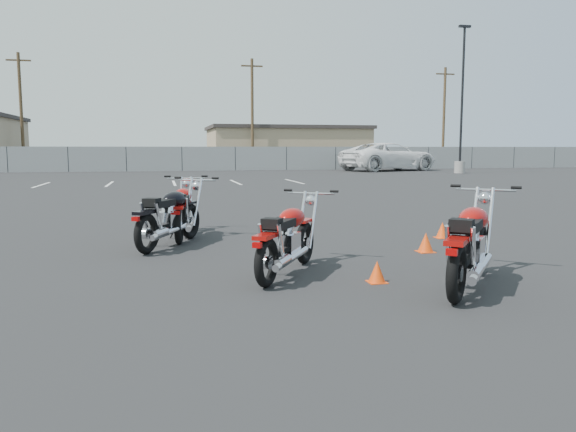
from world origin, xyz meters
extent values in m
plane|color=black|center=(0.00, 0.00, 0.00)|extent=(120.00, 120.00, 0.00)
torus|color=black|center=(-1.20, 3.78, 0.33)|extent=(0.20, 0.66, 0.65)
cylinder|color=silver|center=(-1.20, 3.78, 0.33)|extent=(0.13, 0.19, 0.17)
torus|color=black|center=(-1.40, 2.22, 0.33)|extent=(0.20, 0.66, 0.65)
cylinder|color=silver|center=(-1.40, 2.22, 0.33)|extent=(0.13, 0.19, 0.17)
cube|color=black|center=(-1.30, 3.00, 0.37)|extent=(0.25, 1.14, 0.07)
cube|color=silver|center=(-1.31, 2.94, 0.43)|extent=(0.35, 0.45, 0.33)
cylinder|color=silver|center=(-1.31, 2.94, 0.63)|extent=(0.25, 0.30, 0.29)
ellipsoid|color=#9C0C09|center=(-1.27, 3.19, 0.78)|extent=(0.41, 0.66, 0.28)
cube|color=black|center=(-1.34, 2.68, 0.76)|extent=(0.35, 0.63, 0.11)
cube|color=black|center=(-1.37, 2.41, 0.80)|extent=(0.26, 0.22, 0.13)
cube|color=#9C0C09|center=(-1.40, 2.20, 0.67)|extent=(0.25, 0.48, 0.05)
cube|color=#9C0C09|center=(-1.20, 3.78, 0.67)|extent=(0.19, 0.38, 0.04)
cylinder|color=silver|center=(-1.25, 2.36, 0.60)|extent=(0.08, 0.20, 0.43)
cylinder|color=silver|center=(-1.50, 2.40, 0.60)|extent=(0.08, 0.20, 0.43)
cylinder|color=silver|center=(-1.17, 2.65, 0.30)|extent=(0.24, 1.20, 0.14)
cylinder|color=silver|center=(-1.21, 2.31, 0.33)|extent=(0.18, 0.40, 0.14)
cylinder|color=silver|center=(-1.09, 3.90, 0.67)|extent=(0.10, 0.44, 0.85)
cylinder|color=silver|center=(-1.28, 3.92, 0.67)|extent=(0.10, 0.44, 0.85)
sphere|color=silver|center=(-1.16, 4.08, 0.95)|extent=(0.19, 0.19, 0.17)
cylinder|color=silver|center=(-1.16, 4.10, 1.06)|extent=(0.76, 0.13, 0.03)
cylinder|color=black|center=(-0.79, 4.03, 1.11)|extent=(0.13, 0.05, 0.04)
cylinder|color=black|center=(-1.54, 4.13, 1.11)|extent=(0.13, 0.05, 0.04)
cylinder|color=black|center=(-1.46, 2.91, 0.16)|extent=(0.17, 0.05, 0.33)
cube|color=#990505|center=(-1.43, 1.92, 0.60)|extent=(0.12, 0.08, 0.07)
torus|color=black|center=(-1.17, 2.80, 0.33)|extent=(0.42, 0.64, 0.66)
cylinder|color=silver|center=(-1.17, 2.80, 0.33)|extent=(0.18, 0.21, 0.18)
torus|color=black|center=(-1.93, 1.39, 0.33)|extent=(0.42, 0.64, 0.66)
cylinder|color=silver|center=(-1.93, 1.39, 0.33)|extent=(0.18, 0.21, 0.18)
cube|color=black|center=(-1.55, 2.10, 0.37)|extent=(0.65, 1.07, 0.07)
cube|color=silver|center=(-1.58, 2.05, 0.44)|extent=(0.47, 0.52, 0.33)
cylinder|color=silver|center=(-1.58, 2.05, 0.64)|extent=(0.33, 0.35, 0.29)
ellipsoid|color=black|center=(-1.46, 2.27, 0.79)|extent=(0.60, 0.72, 0.28)
cube|color=black|center=(-1.71, 1.81, 0.77)|extent=(0.54, 0.67, 0.11)
cube|color=black|center=(-1.84, 1.56, 0.81)|extent=(0.31, 0.29, 0.13)
cube|color=black|center=(-1.94, 1.38, 0.68)|extent=(0.40, 0.50, 0.06)
cube|color=black|center=(-1.17, 2.80, 0.68)|extent=(0.31, 0.40, 0.04)
cylinder|color=silver|center=(-1.74, 1.48, 0.61)|extent=(0.15, 0.20, 0.43)
cylinder|color=silver|center=(-1.97, 1.60, 0.61)|extent=(0.15, 0.20, 0.43)
cylinder|color=silver|center=(-1.55, 1.72, 0.31)|extent=(0.67, 1.11, 0.14)
cylinder|color=silver|center=(-1.72, 1.41, 0.33)|extent=(0.30, 0.41, 0.15)
cylinder|color=silver|center=(-1.02, 2.86, 0.68)|extent=(0.25, 0.41, 0.87)
cylinder|color=silver|center=(-1.19, 2.96, 0.68)|extent=(0.25, 0.41, 0.87)
sphere|color=silver|center=(-1.02, 3.07, 0.97)|extent=(0.24, 0.24, 0.18)
cylinder|color=silver|center=(-1.01, 3.09, 1.08)|extent=(0.69, 0.40, 0.03)
cylinder|color=black|center=(-0.68, 2.88, 1.12)|extent=(0.13, 0.10, 0.04)
cylinder|color=black|center=(-1.36, 3.25, 1.12)|extent=(0.13, 0.10, 0.04)
cylinder|color=black|center=(-1.74, 2.07, 0.17)|extent=(0.16, 0.11, 0.33)
cube|color=#990505|center=(-2.08, 1.12, 0.61)|extent=(0.13, 0.11, 0.07)
torus|color=black|center=(0.34, 0.11, 0.31)|extent=(0.43, 0.58, 0.62)
cylinder|color=silver|center=(0.34, 0.11, 0.31)|extent=(0.18, 0.19, 0.17)
torus|color=black|center=(-0.47, -1.15, 0.31)|extent=(0.43, 0.58, 0.62)
cylinder|color=silver|center=(-0.47, -1.15, 0.31)|extent=(0.18, 0.19, 0.17)
cube|color=black|center=(-0.07, -0.52, 0.35)|extent=(0.67, 0.97, 0.06)
cube|color=silver|center=(-0.09, -0.57, 0.41)|extent=(0.45, 0.49, 0.31)
cylinder|color=silver|center=(-0.09, -0.57, 0.60)|extent=(0.31, 0.33, 0.27)
ellipsoid|color=#9C0C09|center=(0.03, -0.37, 0.74)|extent=(0.59, 0.67, 0.26)
cube|color=black|center=(-0.23, -0.78, 0.72)|extent=(0.53, 0.62, 0.10)
cube|color=black|center=(-0.37, -1.00, 0.76)|extent=(0.29, 0.28, 0.12)
cube|color=#9C0C09|center=(-0.48, -1.17, 0.63)|extent=(0.39, 0.47, 0.05)
cube|color=#9C0C09|center=(0.34, 0.11, 0.63)|extent=(0.30, 0.37, 0.04)
cylinder|color=silver|center=(-0.28, -1.09, 0.57)|extent=(0.15, 0.19, 0.41)
cylinder|color=silver|center=(-0.49, -0.96, 0.57)|extent=(0.15, 0.19, 0.41)
cylinder|color=silver|center=(-0.10, -0.87, 0.29)|extent=(0.69, 1.01, 0.13)
cylinder|color=silver|center=(-0.27, -1.15, 0.31)|extent=(0.30, 0.37, 0.14)
cylinder|color=silver|center=(0.48, 0.16, 0.64)|extent=(0.26, 0.37, 0.81)
cylinder|color=silver|center=(0.32, 0.26, 0.64)|extent=(0.26, 0.37, 0.81)
sphere|color=silver|center=(0.49, 0.35, 0.91)|extent=(0.23, 0.23, 0.17)
cylinder|color=silver|center=(0.50, 0.37, 1.01)|extent=(0.63, 0.42, 0.03)
cylinder|color=black|center=(0.80, 0.16, 1.05)|extent=(0.12, 0.10, 0.04)
cylinder|color=black|center=(0.19, 0.55, 1.05)|extent=(0.12, 0.10, 0.04)
cylinder|color=black|center=(-0.24, -0.53, 0.15)|extent=(0.15, 0.11, 0.31)
cube|color=#990505|center=(-0.63, -1.40, 0.57)|extent=(0.12, 0.11, 0.06)
torus|color=black|center=(2.45, -1.07, 0.34)|extent=(0.53, 0.60, 0.68)
cylinder|color=silver|center=(2.45, -1.07, 0.34)|extent=(0.20, 0.21, 0.18)
torus|color=black|center=(1.40, -2.33, 0.34)|extent=(0.53, 0.60, 0.68)
cylinder|color=silver|center=(1.40, -2.33, 0.34)|extent=(0.20, 0.21, 0.18)
cube|color=black|center=(1.93, -1.70, 0.39)|extent=(0.85, 0.99, 0.07)
cube|color=silver|center=(1.89, -1.74, 0.45)|extent=(0.52, 0.53, 0.34)
cylinder|color=silver|center=(1.89, -1.74, 0.66)|extent=(0.36, 0.36, 0.30)
ellipsoid|color=#9C0C09|center=(2.06, -1.54, 0.82)|extent=(0.69, 0.73, 0.29)
cube|color=black|center=(1.71, -1.96, 0.79)|extent=(0.63, 0.67, 0.11)
cube|color=black|center=(1.53, -2.18, 0.84)|extent=(0.32, 0.32, 0.14)
cube|color=#9C0C09|center=(1.38, -2.35, 0.70)|extent=(0.46, 0.50, 0.06)
cube|color=#9C0C09|center=(2.45, -1.07, 0.70)|extent=(0.36, 0.39, 0.05)
cylinder|color=silver|center=(1.61, -2.29, 0.62)|extent=(0.18, 0.20, 0.45)
cylinder|color=silver|center=(1.40, -2.11, 0.62)|extent=(0.18, 0.20, 0.45)
cylinder|color=silver|center=(1.85, -2.08, 0.32)|extent=(0.88, 1.03, 0.15)
cylinder|color=silver|center=(1.61, -2.35, 0.34)|extent=(0.36, 0.40, 0.15)
cylinder|color=silver|center=(2.62, -1.03, 0.70)|extent=(0.33, 0.38, 0.90)
cylinder|color=silver|center=(2.46, -0.90, 0.70)|extent=(0.33, 0.38, 0.90)
sphere|color=silver|center=(2.66, -0.82, 1.00)|extent=(0.26, 0.26, 0.18)
cylinder|color=silver|center=(2.67, -0.80, 1.11)|extent=(0.63, 0.54, 0.03)
cylinder|color=black|center=(2.96, -1.08, 1.16)|extent=(0.13, 0.12, 0.04)
cylinder|color=black|center=(2.35, -0.57, 1.16)|extent=(0.13, 0.12, 0.04)
cylinder|color=black|center=(1.73, -1.68, 0.17)|extent=(0.15, 0.14, 0.34)
cube|color=#990505|center=(1.19, -2.57, 0.62)|extent=(0.13, 0.13, 0.07)
cone|color=#FF490D|center=(3.47, 1.82, 0.15)|extent=(0.23, 0.23, 0.29)
cube|color=#FF490D|center=(3.47, 1.82, 0.00)|extent=(0.25, 0.25, 0.01)
cone|color=#FF490D|center=(2.50, 0.57, 0.16)|extent=(0.25, 0.25, 0.31)
cube|color=#FF490D|center=(2.50, 0.57, 0.01)|extent=(0.27, 0.27, 0.01)
cone|color=#FF490D|center=(0.93, -1.21, 0.14)|extent=(0.21, 0.21, 0.27)
cube|color=#FF490D|center=(0.93, -1.21, 0.00)|extent=(0.23, 0.23, 0.01)
cylinder|color=gray|center=(18.23, 26.89, 0.40)|extent=(0.70, 0.70, 0.80)
cylinder|color=black|center=(18.23, 26.89, 5.20)|extent=(0.16, 0.16, 8.79)
cube|color=black|center=(18.23, 26.89, 9.67)|extent=(0.80, 0.25, 0.15)
cube|color=slate|center=(0.00, 35.00, 0.90)|extent=(80.00, 0.04, 1.80)
cylinder|color=black|center=(-12.00, 35.00, 0.90)|extent=(0.06, 0.06, 1.80)
cylinder|color=black|center=(-8.00, 35.00, 0.90)|extent=(0.06, 0.06, 1.80)
cylinder|color=black|center=(-4.00, 35.00, 0.90)|extent=(0.06, 0.06, 1.80)
cylinder|color=black|center=(0.00, 35.00, 0.90)|extent=(0.06, 0.06, 1.80)
cylinder|color=black|center=(4.00, 35.00, 0.90)|extent=(0.06, 0.06, 1.80)
cylinder|color=black|center=(8.00, 35.00, 0.90)|extent=(0.06, 0.06, 1.80)
cylinder|color=black|center=(12.00, 35.00, 0.90)|extent=(0.06, 0.06, 1.80)
cylinder|color=black|center=(16.00, 35.00, 0.90)|extent=(0.06, 0.06, 1.80)
cylinder|color=black|center=(20.00, 35.00, 0.90)|extent=(0.06, 0.06, 1.80)
cylinder|color=black|center=(24.00, 35.00, 0.90)|extent=(0.06, 0.06, 1.80)
cylinder|color=black|center=(28.00, 35.00, 0.90)|extent=(0.06, 0.06, 1.80)
cylinder|color=black|center=(32.00, 35.00, 0.90)|extent=(0.06, 0.06, 1.80)
cube|color=#9D8865|center=(10.00, 44.00, 1.70)|extent=(14.00, 9.00, 3.40)
cube|color=#352F2C|center=(10.00, 44.00, 3.55)|extent=(14.40, 9.40, 0.30)
cylinder|color=#3F2F1D|center=(-12.00, 40.00, 4.50)|extent=(0.24, 0.24, 9.00)
cube|color=#3F2F1D|center=(-12.00, 40.00, 8.40)|extent=(1.80, 0.12, 0.12)
cylinder|color=#3F2F1D|center=(6.00, 39.00, 4.50)|extent=(0.24, 0.24, 9.00)
cube|color=#3F2F1D|center=(6.00, 39.00, 8.40)|extent=(1.80, 0.12, 0.12)
cylinder|color=#3F2F1D|center=(24.00, 40.00, 4.50)|extent=(0.24, 0.24, 9.00)
cube|color=#3F2F1D|center=(24.00, 40.00, 8.40)|extent=(1.80, 0.12, 0.12)
cube|color=silver|center=(-7.00, 20.00, 0.00)|extent=(0.12, 4.00, 0.01)
cube|color=silver|center=(-4.00, 20.00, 0.00)|extent=(0.12, 4.00, 0.01)
cube|color=silver|center=(-1.00, 20.00, 0.00)|extent=(0.12, 4.00, 0.01)
cube|color=silver|center=(2.00, 20.00, 0.00)|extent=(0.12, 4.00, 0.01)
cube|color=silver|center=(5.00, 20.00, 0.00)|extent=(0.12, 4.00, 0.01)
imported|color=white|center=(15.18, 31.88, 1.66)|extent=(5.85, 9.36, 3.32)
camera|label=1|loc=(-1.72, -7.71, 1.68)|focal=35.00mm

